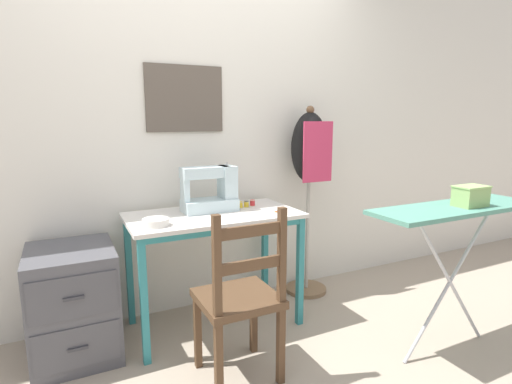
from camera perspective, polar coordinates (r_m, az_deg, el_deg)
The scene contains 14 objects.
ground_plane at distance 2.61m, azimuth -3.40°, elevation -20.93°, with size 14.00×14.00×0.00m, color tan.
wall_back at distance 2.84m, azimuth -8.82°, elevation 8.67°, with size 10.00×0.07×2.55m.
sewing_table at distance 2.58m, azimuth -5.96°, elevation -5.20°, with size 1.09×0.58×0.76m.
sewing_machine at distance 2.61m, azimuth -6.33°, elevation 0.26°, with size 0.37×0.18×0.32m.
fabric_bowl at distance 2.33m, azimuth -14.12°, elevation -4.16°, with size 0.15×0.15×0.04m.
scissors at distance 2.62m, azimuth 3.17°, elevation -2.68°, with size 0.11×0.12×0.01m.
thread_spool_near_machine at distance 2.70m, azimuth -2.26°, elevation -1.84°, with size 0.04×0.04×0.04m.
thread_spool_mid_table at distance 2.73m, azimuth -1.39°, elevation -1.75°, with size 0.04×0.04×0.04m.
thread_spool_far_edge at distance 2.77m, azimuth -0.51°, elevation -1.57°, with size 0.04×0.04×0.04m.
wooden_chair at distance 2.12m, azimuth -2.31°, elevation -15.08°, with size 0.40×0.38×0.94m.
filing_cabinet at distance 2.59m, azimuth -24.58°, elevation -14.16°, with size 0.46×0.54×0.64m.
dress_form at distance 3.04m, azimuth 7.62°, elevation 4.37°, with size 0.32×0.32×1.45m.
ironing_board at distance 2.51m, azimuth 26.67°, elevation -3.00°, with size 1.07×0.32×0.88m.
storage_box at distance 2.52m, azimuth 28.32°, elevation -0.50°, with size 0.19×0.12×0.12m.
Camera 1 is at (-0.85, -2.06, 1.35)m, focal length 28.00 mm.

